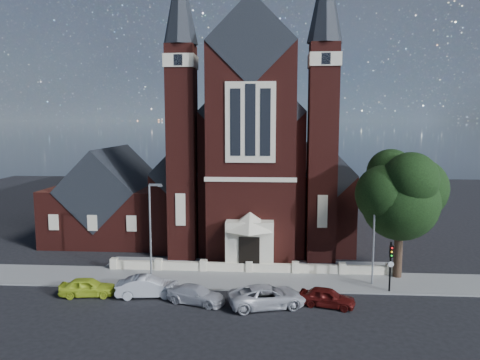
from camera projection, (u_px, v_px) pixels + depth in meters
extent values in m
plane|color=black|center=(253.00, 247.00, 49.10)|extent=(120.00, 120.00, 0.00)
cube|color=gray|center=(248.00, 280.00, 38.71)|extent=(60.00, 5.00, 0.12)
cube|color=gray|center=(250.00, 266.00, 42.67)|extent=(26.00, 3.00, 0.14)
cube|color=beige|center=(249.00, 273.00, 40.69)|extent=(24.00, 0.40, 0.90)
cube|color=#481813|center=(257.00, 171.00, 58.12)|extent=(10.00, 30.00, 14.00)
cube|color=black|center=(257.00, 114.00, 57.24)|extent=(10.00, 30.20, 10.00)
cube|color=#481813|center=(196.00, 195.00, 58.02)|extent=(5.00, 26.00, 8.00)
cube|color=#481813|center=(318.00, 196.00, 57.00)|extent=(5.00, 26.00, 8.00)
cube|color=black|center=(195.00, 163.00, 57.51)|extent=(5.01, 26.20, 5.01)
cube|color=black|center=(318.00, 164.00, 56.50)|extent=(5.01, 26.20, 5.01)
cube|color=#481813|center=(251.00, 156.00, 42.40)|extent=(8.00, 3.00, 20.00)
cube|color=black|center=(251.00, 42.00, 41.15)|extent=(8.00, 3.20, 8.00)
cube|color=beige|center=(250.00, 122.00, 40.49)|extent=(4.40, 0.15, 7.00)
cube|color=black|center=(250.00, 120.00, 40.40)|extent=(0.90, 0.08, 6.20)
cube|color=beige|center=(250.00, 245.00, 41.40)|extent=(4.20, 2.00, 4.40)
cube|color=black|center=(249.00, 255.00, 40.44)|extent=(1.80, 0.12, 3.20)
cone|color=beige|center=(250.00, 221.00, 41.13)|extent=(4.60, 4.60, 1.60)
cube|color=#481813|center=(182.00, 154.00, 43.83)|extent=(2.60, 2.60, 20.00)
cube|color=beige|center=(181.00, 62.00, 42.77)|extent=(2.80, 2.80, 1.20)
cube|color=#481813|center=(322.00, 155.00, 42.95)|extent=(2.60, 2.60, 20.00)
cube|color=beige|center=(324.00, 61.00, 41.88)|extent=(2.80, 2.80, 1.20)
cube|color=#481813|center=(113.00, 211.00, 52.78)|extent=(12.00, 12.00, 6.00)
cube|color=black|center=(112.00, 185.00, 52.40)|extent=(8.49, 12.20, 8.49)
cylinder|color=black|center=(398.00, 249.00, 39.03)|extent=(0.70, 0.70, 5.00)
sphere|color=black|center=(400.00, 202.00, 38.53)|extent=(6.40, 6.40, 6.40)
sphere|color=black|center=(411.00, 180.00, 37.07)|extent=(4.40, 4.40, 4.40)
cylinder|color=gray|center=(150.00, 233.00, 38.26)|extent=(0.16, 0.16, 8.00)
cube|color=gray|center=(155.00, 185.00, 37.72)|extent=(1.00, 0.15, 0.18)
cube|color=gray|center=(160.00, 186.00, 37.70)|extent=(0.35, 0.22, 0.12)
cylinder|color=gray|center=(374.00, 237.00, 37.04)|extent=(0.16, 0.16, 8.00)
cube|color=gray|center=(382.00, 187.00, 36.50)|extent=(1.00, 0.15, 0.18)
cube|color=gray|center=(387.00, 188.00, 36.48)|extent=(0.35, 0.22, 0.12)
cylinder|color=black|center=(390.00, 267.00, 35.73)|extent=(0.14, 0.14, 4.00)
cube|color=black|center=(391.00, 251.00, 35.42)|extent=(0.28, 0.22, 0.90)
sphere|color=red|center=(392.00, 248.00, 35.26)|extent=(0.14, 0.14, 0.14)
sphere|color=#CC8C0C|center=(392.00, 252.00, 35.29)|extent=(0.14, 0.14, 0.14)
sphere|color=#0C9919|center=(392.00, 256.00, 35.33)|extent=(0.14, 0.14, 0.14)
imported|color=#BED52A|center=(88.00, 287.00, 35.22)|extent=(4.27, 2.14, 1.40)
imported|color=#B7BBBF|center=(148.00, 287.00, 35.07)|extent=(4.86, 2.31, 1.54)
imported|color=#AFAFB7|center=(196.00, 295.00, 33.84)|extent=(4.71, 3.01, 1.27)
imported|color=silver|center=(267.00, 296.00, 33.15)|extent=(5.99, 3.88, 1.53)
imported|color=#51100D|center=(327.00, 297.00, 33.24)|extent=(4.22, 2.59, 1.34)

